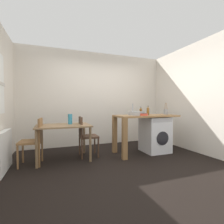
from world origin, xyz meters
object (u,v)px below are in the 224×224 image
(washing_machine, at_px, (155,134))
(bottle_tall_green, at_px, (141,111))
(bottle_clear_small, at_px, (148,111))
(bottle_squat_brown, at_px, (148,111))
(utensil_crock, at_px, (166,112))
(vase, at_px, (70,119))
(chair_person_seat, at_px, (35,139))
(mixing_bowl, at_px, (144,114))
(chair_opposite, at_px, (85,134))
(dining_table, at_px, (63,129))

(washing_machine, distance_m, bottle_tall_green, 0.68)
(bottle_clear_small, bearing_deg, bottle_squat_brown, -123.03)
(utensil_crock, relative_size, vase, 1.35)
(bottle_clear_small, bearing_deg, vase, 178.94)
(chair_person_seat, bearing_deg, mixing_bowl, -90.66)
(chair_opposite, relative_size, bottle_tall_green, 4.55)
(washing_machine, bearing_deg, vase, 172.80)
(dining_table, distance_m, vase, 0.27)
(washing_machine, relative_size, utensil_crock, 2.87)
(chair_person_seat, xyz_separation_m, mixing_bowl, (2.28, -0.25, 0.44))
(bottle_clear_small, distance_m, mixing_bowl, 0.57)
(mixing_bowl, distance_m, vase, 1.66)
(washing_machine, relative_size, bottle_squat_brown, 3.82)
(bottle_tall_green, distance_m, vase, 1.75)
(bottle_tall_green, bearing_deg, vase, 177.94)
(dining_table, height_order, bottle_squat_brown, bottle_squat_brown)
(bottle_squat_brown, bearing_deg, chair_person_seat, -179.71)
(dining_table, xyz_separation_m, mixing_bowl, (1.74, -0.35, 0.30))
(dining_table, height_order, utensil_crock, utensil_crock)
(chair_person_seat, xyz_separation_m, bottle_clear_small, (2.66, 0.17, 0.51))
(chair_person_seat, xyz_separation_m, washing_machine, (2.72, -0.05, -0.08))
(chair_person_seat, height_order, washing_machine, chair_person_seat)
(bottle_tall_green, relative_size, bottle_clear_small, 0.89)
(chair_person_seat, bearing_deg, washing_machine, -85.53)
(washing_machine, relative_size, bottle_tall_green, 4.35)
(washing_machine, xyz_separation_m, bottle_tall_green, (-0.29, 0.19, 0.58))
(bottle_tall_green, bearing_deg, bottle_squat_brown, -46.02)
(chair_opposite, xyz_separation_m, bottle_squat_brown, (1.54, -0.15, 0.51))
(chair_opposite, distance_m, mixing_bowl, 1.40)
(bottle_squat_brown, height_order, mixing_bowl, bottle_squat_brown)
(bottle_clear_small, bearing_deg, dining_table, -178.28)
(chair_opposite, height_order, washing_machine, chair_opposite)
(bottle_clear_small, xyz_separation_m, utensil_crock, (0.43, -0.17, -0.03))
(chair_opposite, xyz_separation_m, vase, (-0.33, 0.05, 0.34))
(washing_machine, bearing_deg, bottle_tall_green, 146.34)
(bottle_squat_brown, bearing_deg, mixing_bowl, -136.64)
(bottle_squat_brown, distance_m, utensil_crock, 0.53)
(bottle_clear_small, height_order, mixing_bowl, bottle_clear_small)
(washing_machine, bearing_deg, utensil_crock, 8.10)
(washing_machine, bearing_deg, chair_opposite, 173.02)
(chair_person_seat, bearing_deg, utensil_crock, -84.43)
(chair_person_seat, relative_size, bottle_clear_small, 4.04)
(bottle_clear_small, relative_size, vase, 1.00)
(dining_table, height_order, chair_person_seat, chair_person_seat)
(bottle_squat_brown, distance_m, mixing_bowl, 0.39)
(dining_table, relative_size, chair_person_seat, 1.22)
(bottle_squat_brown, bearing_deg, bottle_tall_green, 133.98)
(chair_opposite, height_order, mixing_bowl, mixing_bowl)
(bottle_tall_green, bearing_deg, chair_opposite, 179.40)
(chair_opposite, distance_m, bottle_clear_small, 1.72)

